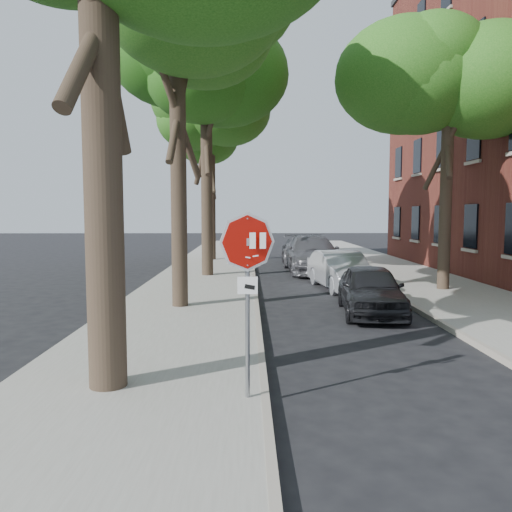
{
  "coord_description": "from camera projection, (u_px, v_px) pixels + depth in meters",
  "views": [
    {
      "loc": [
        -0.69,
        -6.85,
        2.72
      ],
      "look_at": [
        -0.57,
        0.85,
        2.05
      ],
      "focal_mm": 35.0,
      "sensor_mm": 36.0,
      "label": 1
    }
  ],
  "objects": [
    {
      "name": "car_b",
      "position": [
        341.0,
        270.0,
        17.68
      ],
      "size": [
        1.98,
        4.3,
        1.37
      ],
      "primitive_type": "imported",
      "rotation": [
        0.0,
        0.0,
        0.13
      ],
      "color": "#ADAFB5",
      "rests_on": "ground"
    },
    {
      "name": "curb_right",
      "position": [
        369.0,
        282.0,
        19.08
      ],
      "size": [
        0.12,
        55.0,
        0.13
      ],
      "primitive_type": "cube",
      "color": "#9E9384",
      "rests_on": "ground"
    },
    {
      "name": "sidewalk_right",
      "position": [
        422.0,
        282.0,
        19.11
      ],
      "size": [
        4.0,
        55.0,
        0.12
      ],
      "primitive_type": "cube",
      "color": "gray",
      "rests_on": "ground"
    },
    {
      "name": "tree_far",
      "position": [
        211.0,
        131.0,
        27.43
      ],
      "size": [
        5.29,
        4.91,
        9.33
      ],
      "color": "black",
      "rests_on": "sidewalk_left"
    },
    {
      "name": "sidewalk_left",
      "position": [
        201.0,
        283.0,
        18.98
      ],
      "size": [
        4.0,
        55.0,
        0.12
      ],
      "primitive_type": "cube",
      "color": "gray",
      "rests_on": "ground"
    },
    {
      "name": "tree_right",
      "position": [
        448.0,
        78.0,
        16.61
      ],
      "size": [
        5.29,
        4.91,
        9.33
      ],
      "color": "black",
      "rests_on": "sidewalk_right"
    },
    {
      "name": "tree_mid_b",
      "position": [
        206.0,
        84.0,
        20.41
      ],
      "size": [
        5.88,
        5.46,
        10.36
      ],
      "color": "black",
      "rests_on": "sidewalk_left"
    },
    {
      "name": "stop_sign",
      "position": [
        248.0,
        269.0,
        6.87
      ],
      "size": [
        0.76,
        0.34,
        2.61
      ],
      "color": "gray",
      "rests_on": "sidewalk_left"
    },
    {
      "name": "car_c",
      "position": [
        311.0,
        254.0,
        22.89
      ],
      "size": [
        2.5,
        5.81,
        1.67
      ],
      "primitive_type": "imported",
      "rotation": [
        0.0,
        0.0,
        0.03
      ],
      "color": "#515055",
      "rests_on": "ground"
    },
    {
      "name": "car_d",
      "position": [
        305.0,
        247.0,
        28.69
      ],
      "size": [
        3.14,
        5.57,
        1.47
      ],
      "primitive_type": "imported",
      "rotation": [
        0.0,
        0.0,
        -0.14
      ],
      "color": "black",
      "rests_on": "ground"
    },
    {
      "name": "curb_left",
      "position": [
        254.0,
        282.0,
        19.01
      ],
      "size": [
        0.12,
        55.0,
        0.13
      ],
      "primitive_type": "cube",
      "color": "#9E9384",
      "rests_on": "ground"
    },
    {
      "name": "ground",
      "position": [
        297.0,
        405.0,
        7.07
      ],
      "size": [
        120.0,
        120.0,
        0.0
      ],
      "primitive_type": "plane",
      "color": "black",
      "rests_on": "ground"
    },
    {
      "name": "tree_mid_a",
      "position": [
        176.0,
        31.0,
        13.46
      ],
      "size": [
        5.59,
        5.19,
        9.84
      ],
      "color": "black",
      "rests_on": "sidewalk_left"
    },
    {
      "name": "car_a",
      "position": [
        371.0,
        290.0,
        13.37
      ],
      "size": [
        1.95,
        4.04,
        1.33
      ],
      "primitive_type": "imported",
      "rotation": [
        0.0,
        0.0,
        -0.1
      ],
      "color": "black",
      "rests_on": "ground"
    }
  ]
}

